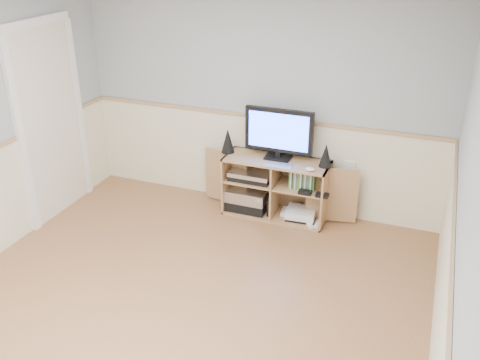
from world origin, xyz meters
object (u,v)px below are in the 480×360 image
(game_consoles, at_px, (300,214))
(media_cabinet, at_px, (277,185))
(monitor, at_px, (279,132))
(keyboard, at_px, (279,166))

(game_consoles, bearing_deg, media_cabinet, 167.39)
(monitor, bearing_deg, game_consoles, -11.98)
(game_consoles, bearing_deg, keyboard, -150.14)
(monitor, bearing_deg, media_cabinet, 90.00)
(keyboard, bearing_deg, media_cabinet, 105.85)
(monitor, xyz_separation_m, game_consoles, (0.29, -0.06, -0.87))
(keyboard, relative_size, game_consoles, 0.61)
(monitor, relative_size, game_consoles, 1.60)
(keyboard, xyz_separation_m, game_consoles, (0.22, 0.13, -0.59))
(keyboard, height_order, game_consoles, keyboard)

